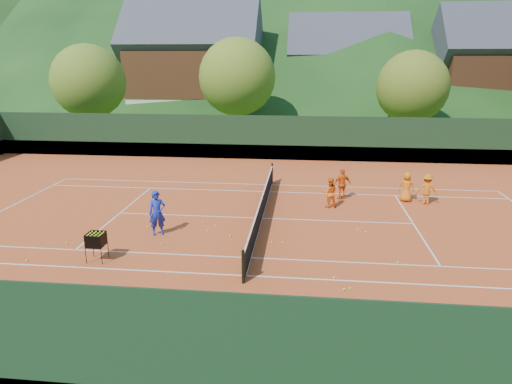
# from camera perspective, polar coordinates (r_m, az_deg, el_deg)

# --- Properties ---
(ground) EXTENTS (400.00, 400.00, 0.00)m
(ground) POSITION_cam_1_polar(r_m,az_deg,el_deg) (19.84, 0.73, -3.35)
(ground) COLOR #2A5019
(ground) RESTS_ON ground
(clay_court) EXTENTS (40.00, 24.00, 0.02)m
(clay_court) POSITION_cam_1_polar(r_m,az_deg,el_deg) (19.84, 0.73, -3.32)
(clay_court) COLOR #B8461D
(clay_court) RESTS_ON ground
(coach) EXTENTS (0.77, 0.66, 1.78)m
(coach) POSITION_cam_1_polar(r_m,az_deg,el_deg) (18.15, -12.25, -2.61)
(coach) COLOR #1A2BA9
(coach) RESTS_ON clay_court
(student_a) EXTENTS (0.74, 0.61, 1.42)m
(student_a) POSITION_cam_1_polar(r_m,az_deg,el_deg) (21.35, 9.21, -0.07)
(student_a) COLOR orange
(student_a) RESTS_ON clay_court
(student_b) EXTENTS (0.97, 0.68, 1.53)m
(student_b) POSITION_cam_1_polar(r_m,az_deg,el_deg) (22.68, 10.72, 0.98)
(student_b) COLOR orange
(student_b) RESTS_ON clay_court
(student_c) EXTENTS (0.82, 0.66, 1.46)m
(student_c) POSITION_cam_1_polar(r_m,az_deg,el_deg) (23.10, 18.31, 0.61)
(student_c) COLOR orange
(student_c) RESTS_ON clay_court
(student_d) EXTENTS (1.04, 0.70, 1.49)m
(student_d) POSITION_cam_1_polar(r_m,az_deg,el_deg) (22.96, 20.58, 0.33)
(student_d) COLOR orange
(student_d) RESTS_ON clay_court
(tennis_ball_0) EXTENTS (0.07, 0.07, 0.07)m
(tennis_ball_0) POSITION_cam_1_polar(r_m,az_deg,el_deg) (17.43, -11.66, -6.39)
(tennis_ball_0) COLOR #E5F528
(tennis_ball_0) RESTS_ON clay_court
(tennis_ball_1) EXTENTS (0.07, 0.07, 0.07)m
(tennis_ball_1) POSITION_cam_1_polar(r_m,az_deg,el_deg) (18.73, 13.55, -4.89)
(tennis_ball_1) COLOR #E5F528
(tennis_ball_1) RESTS_ON clay_court
(tennis_ball_2) EXTENTS (0.07, 0.07, 0.07)m
(tennis_ball_2) POSITION_cam_1_polar(r_m,az_deg,el_deg) (19.06, -12.67, -4.44)
(tennis_ball_2) COLOR #E5F528
(tennis_ball_2) RESTS_ON clay_court
(tennis_ball_3) EXTENTS (0.07, 0.07, 0.07)m
(tennis_ball_3) POSITION_cam_1_polar(r_m,az_deg,el_deg) (12.45, 20.66, -17.07)
(tennis_ball_3) COLOR #E5F528
(tennis_ball_3) RESTS_ON clay_court
(tennis_ball_4) EXTENTS (0.07, 0.07, 0.07)m
(tennis_ball_4) POSITION_cam_1_polar(r_m,az_deg,el_deg) (13.92, -25.40, -13.89)
(tennis_ball_4) COLOR #E5F528
(tennis_ball_4) RESTS_ON clay_court
(tennis_ball_5) EXTENTS (0.07, 0.07, 0.07)m
(tennis_ball_5) POSITION_cam_1_polar(r_m,az_deg,el_deg) (12.11, 11.80, -17.30)
(tennis_ball_5) COLOR #E5F528
(tennis_ball_5) RESTS_ON clay_court
(tennis_ball_6) EXTENTS (0.07, 0.07, 0.07)m
(tennis_ball_6) POSITION_cam_1_polar(r_m,az_deg,el_deg) (19.42, -6.63, -3.74)
(tennis_ball_6) COLOR #E5F528
(tennis_ball_6) RESTS_ON clay_court
(tennis_ball_7) EXTENTS (0.07, 0.07, 0.07)m
(tennis_ball_7) POSITION_cam_1_polar(r_m,az_deg,el_deg) (12.63, 20.00, -16.48)
(tennis_ball_7) COLOR #E5F528
(tennis_ball_7) RESTS_ON clay_court
(tennis_ball_8) EXTENTS (0.07, 0.07, 0.07)m
(tennis_ball_8) POSITION_cam_1_polar(r_m,az_deg,el_deg) (17.26, 1.98, -6.27)
(tennis_ball_8) COLOR #E5F528
(tennis_ball_8) RESTS_ON clay_court
(tennis_ball_9) EXTENTS (0.07, 0.07, 0.07)m
(tennis_ball_9) POSITION_cam_1_polar(r_m,az_deg,el_deg) (14.83, 9.73, -10.50)
(tennis_ball_9) COLOR #E5F528
(tennis_ball_9) RESTS_ON clay_court
(tennis_ball_10) EXTENTS (0.07, 0.07, 0.07)m
(tennis_ball_10) POSITION_cam_1_polar(r_m,az_deg,el_deg) (18.99, -5.09, -4.17)
(tennis_ball_10) COLOR #E5F528
(tennis_ball_10) RESTS_ON clay_court
(tennis_ball_11) EXTENTS (0.07, 0.07, 0.07)m
(tennis_ball_11) POSITION_cam_1_polar(r_m,az_deg,el_deg) (14.21, 10.95, -11.84)
(tennis_ball_11) COLOR #E5F528
(tennis_ball_11) RESTS_ON clay_court
(tennis_ball_12) EXTENTS (0.07, 0.07, 0.07)m
(tennis_ball_12) POSITION_cam_1_polar(r_m,az_deg,el_deg) (18.41, -6.12, -4.88)
(tennis_ball_12) COLOR #E5F528
(tennis_ball_12) RESTS_ON clay_court
(tennis_ball_13) EXTENTS (0.07, 0.07, 0.07)m
(tennis_ball_13) POSITION_cam_1_polar(r_m,az_deg,el_deg) (16.34, 17.31, -8.41)
(tennis_ball_13) COLOR #E5F528
(tennis_ball_13) RESTS_ON clay_court
(tennis_ball_14) EXTENTS (0.07, 0.07, 0.07)m
(tennis_ball_14) POSITION_cam_1_polar(r_m,az_deg,el_deg) (12.33, 15.17, -16.89)
(tennis_ball_14) COLOR #E5F528
(tennis_ball_14) RESTS_ON clay_court
(tennis_ball_16) EXTENTS (0.07, 0.07, 0.07)m
(tennis_ball_16) POSITION_cam_1_polar(r_m,az_deg,el_deg) (18.94, 12.61, -4.58)
(tennis_ball_16) COLOR #E5F528
(tennis_ball_16) RESTS_ON clay_court
(tennis_ball_17) EXTENTS (0.07, 0.07, 0.07)m
(tennis_ball_17) POSITION_cam_1_polar(r_m,az_deg,el_deg) (12.99, 2.14, -14.41)
(tennis_ball_17) COLOR #E5F528
(tennis_ball_17) RESTS_ON clay_court
(tennis_ball_18) EXTENTS (0.07, 0.07, 0.07)m
(tennis_ball_18) POSITION_cam_1_polar(r_m,az_deg,el_deg) (17.62, -26.75, -7.64)
(tennis_ball_18) COLOR #E5F528
(tennis_ball_18) RESTS_ON clay_court
(tennis_ball_19) EXTENTS (0.07, 0.07, 0.07)m
(tennis_ball_19) POSITION_cam_1_polar(r_m,az_deg,el_deg) (17.25, 3.35, -6.31)
(tennis_ball_19) COLOR #E5F528
(tennis_ball_19) RESTS_ON clay_court
(tennis_ball_20) EXTENTS (0.07, 0.07, 0.07)m
(tennis_ball_20) POSITION_cam_1_polar(r_m,az_deg,el_deg) (17.85, -3.23, -5.50)
(tennis_ball_20) COLOR #E5F528
(tennis_ball_20) RESTS_ON clay_court
(tennis_ball_22) EXTENTS (0.07, 0.07, 0.07)m
(tennis_ball_22) POSITION_cam_1_polar(r_m,az_deg,el_deg) (19.22, -13.41, -4.31)
(tennis_ball_22) COLOR #E5F528
(tennis_ball_22) RESTS_ON clay_court
(tennis_ball_23) EXTENTS (0.07, 0.07, 0.07)m
(tennis_ball_23) POSITION_cam_1_polar(r_m,az_deg,el_deg) (13.74, -10.50, -12.85)
(tennis_ball_23) COLOR #E5F528
(tennis_ball_23) RESTS_ON clay_court
(tennis_ball_24) EXTENTS (0.07, 0.07, 0.07)m
(tennis_ball_24) POSITION_cam_1_polar(r_m,az_deg,el_deg) (18.80, -18.64, -5.22)
(tennis_ball_24) COLOR #E5F528
(tennis_ball_24) RESTS_ON clay_court
(tennis_ball_25) EXTENTS (0.07, 0.07, 0.07)m
(tennis_ball_25) POSITION_cam_1_polar(r_m,az_deg,el_deg) (14.28, 11.70, -11.72)
(tennis_ball_25) COLOR #E5F528
(tennis_ball_25) RESTS_ON clay_court
(tennis_ball_26) EXTENTS (0.07, 0.07, 0.07)m
(tennis_ball_26) POSITION_cam_1_polar(r_m,az_deg,el_deg) (14.60, 6.19, -10.80)
(tennis_ball_26) COLOR #E5F528
(tennis_ball_26) RESTS_ON clay_court
(tennis_ball_27) EXTENTS (0.07, 0.07, 0.07)m
(tennis_ball_27) POSITION_cam_1_polar(r_m,az_deg,el_deg) (18.60, -22.56, -5.88)
(tennis_ball_27) COLOR #E5F528
(tennis_ball_27) RESTS_ON clay_court
(court_lines) EXTENTS (23.83, 11.03, 0.00)m
(court_lines) POSITION_cam_1_polar(r_m,az_deg,el_deg) (19.83, 0.73, -3.29)
(court_lines) COLOR silver
(court_lines) RESTS_ON clay_court
(tennis_net) EXTENTS (0.10, 12.07, 1.10)m
(tennis_net) POSITION_cam_1_polar(r_m,az_deg,el_deg) (19.67, 0.73, -1.93)
(tennis_net) COLOR black
(tennis_net) RESTS_ON clay_court
(perimeter_fence) EXTENTS (40.40, 24.24, 3.00)m
(perimeter_fence) POSITION_cam_1_polar(r_m,az_deg,el_deg) (19.45, 0.74, 0.17)
(perimeter_fence) COLOR black
(perimeter_fence) RESTS_ON clay_court
(ball_hopper) EXTENTS (0.57, 0.57, 1.00)m
(ball_hopper) POSITION_cam_1_polar(r_m,az_deg,el_deg) (16.48, -19.38, -5.70)
(ball_hopper) COLOR black
(ball_hopper) RESTS_ON clay_court
(chalet_left) EXTENTS (13.80, 9.93, 12.92)m
(chalet_left) POSITION_cam_1_polar(r_m,az_deg,el_deg) (50.01, -7.70, 15.04)
(chalet_left) COLOR beige
(chalet_left) RESTS_ON ground
(chalet_mid) EXTENTS (12.65, 8.82, 11.45)m
(chalet_mid) POSITION_cam_1_polar(r_m,az_deg,el_deg) (52.79, 11.12, 14.24)
(chalet_mid) COLOR beige
(chalet_mid) RESTS_ON ground
(chalet_right) EXTENTS (11.50, 8.82, 11.91)m
(chalet_right) POSITION_cam_1_polar(r_m,az_deg,el_deg) (51.92, 27.50, 13.01)
(chalet_right) COLOR beige
(chalet_right) RESTS_ON ground
(tree_a) EXTENTS (6.00, 6.00, 7.88)m
(tree_a) POSITION_cam_1_polar(r_m,az_deg,el_deg) (40.72, -20.22, 12.84)
(tree_a) COLOR #3C2518
(tree_a) RESTS_ON ground
(tree_b) EXTENTS (6.40, 6.40, 8.40)m
(tree_b) POSITION_cam_1_polar(r_m,az_deg,el_deg) (39.05, -2.39, 14.16)
(tree_b) COLOR #3D2718
(tree_b) RESTS_ON ground
(tree_c) EXTENTS (5.60, 5.60, 7.35)m
(tree_c) POSITION_cam_1_polar(r_m,az_deg,el_deg) (38.55, 18.96, 12.32)
(tree_c) COLOR #3C2818
(tree_c) RESTS_ON ground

